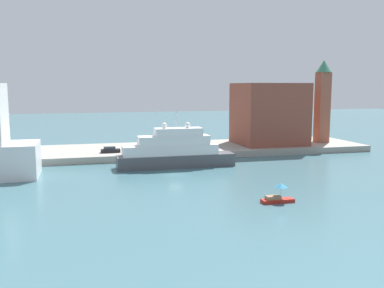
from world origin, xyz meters
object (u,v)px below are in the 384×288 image
harbor_building (269,114)px  parked_car (110,150)px  person_figure (137,149)px  bell_tower (323,98)px  mooring_bollard (176,152)px  large_yacht (174,152)px  small_motorboat (278,195)px

harbor_building → parked_car: harbor_building is taller
person_figure → harbor_building: bearing=10.7°
bell_tower → mooring_bollard: 45.06m
large_yacht → person_figure: size_ratio=14.17×
large_yacht → bell_tower: 49.16m
small_motorboat → harbor_building: (20.86, 48.52, 8.43)m
small_motorboat → parked_car: bearing=115.7°
parked_car → person_figure: 6.26m
parked_car → mooring_bollard: 15.23m
harbor_building → parked_car: (-41.84, -4.99, -7.40)m
person_figure → mooring_bollard: 8.99m
harbor_building → bell_tower: size_ratio=0.76×
bell_tower → person_figure: (-51.16, -5.96, -11.12)m
large_yacht → parked_car: size_ratio=5.57×
small_motorboat → bell_tower: (36.18, 47.73, 12.36)m
bell_tower → mooring_bollard: size_ratio=30.89×
large_yacht → harbor_building: (29.55, 18.11, 6.28)m
harbor_building → mooring_bollard: (-27.33, -9.62, -7.64)m
large_yacht → mooring_bollard: 8.87m
small_motorboat → mooring_bollard: small_motorboat is taller
harbor_building → person_figure: bearing=-169.3°
parked_car → harbor_building: bearing=6.8°
bell_tower → mooring_bollard: (-42.65, -8.83, -11.56)m
large_yacht → person_figure: 13.01m
large_yacht → harbor_building: size_ratio=1.47×
large_yacht → small_motorboat: size_ratio=5.09×
large_yacht → parked_car: large_yacht is taller
small_motorboat → parked_car: (-20.98, 43.53, 1.03)m
person_figure → large_yacht: bearing=-61.0°
bell_tower → harbor_building: bearing=177.0°
parked_car → person_figure: bearing=-16.4°
large_yacht → mooring_bollard: bearing=75.3°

